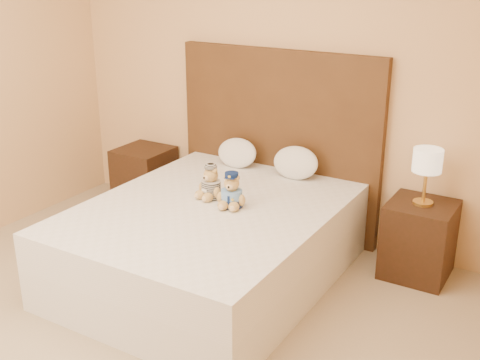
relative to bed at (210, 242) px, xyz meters
name	(u,v)px	position (x,y,z in m)	size (l,w,h in m)	color
room_walls	(126,30)	(0.00, -0.74, 1.53)	(4.04, 4.52, 2.72)	tan
bed	(210,242)	(0.00, 0.00, 0.00)	(1.60, 2.00, 0.55)	white
headboard	(278,142)	(0.00, 1.01, 0.47)	(1.75, 0.08, 1.50)	#4A2D16
nightstand_left	(145,178)	(-1.25, 0.80, 0.00)	(0.45, 0.45, 0.55)	#321A10
nightstand_right	(419,239)	(1.25, 0.80, 0.00)	(0.45, 0.45, 0.55)	#321A10
lamp	(427,163)	(1.25, 0.80, 0.57)	(0.20, 0.20, 0.40)	gold
teddy_police	(232,190)	(0.14, 0.07, 0.40)	(0.21, 0.20, 0.25)	#B58846
teddy_prisoner	(211,182)	(-0.08, 0.14, 0.39)	(0.21, 0.20, 0.24)	#B58846
pillow_left	(237,152)	(-0.28, 0.83, 0.40)	(0.35, 0.23, 0.25)	white
pillow_right	(296,161)	(0.25, 0.83, 0.41)	(0.37, 0.24, 0.26)	white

